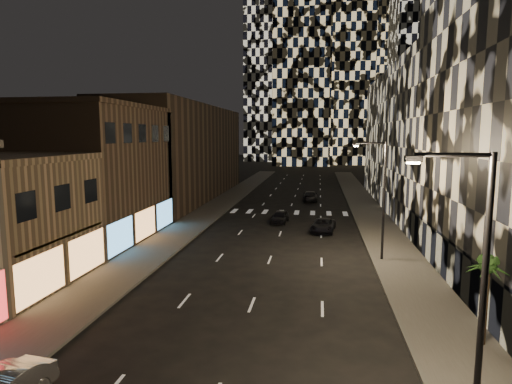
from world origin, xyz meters
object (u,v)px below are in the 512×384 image
(car_dark_oncoming, at_px, (310,196))
(car_dark_rightlane, at_px, (323,225))
(car_dark_midlane, at_px, (280,217))
(palm_tree, at_px, (487,272))
(streetlight_near, at_px, (476,279))
(streetlight_far, at_px, (381,192))

(car_dark_oncoming, xyz_separation_m, car_dark_rightlane, (1.73, -20.48, -0.09))
(car_dark_rightlane, bearing_deg, car_dark_midlane, 147.50)
(palm_tree, bearing_deg, streetlight_near, -113.10)
(streetlight_far, distance_m, car_dark_rightlane, 11.34)
(streetlight_near, xyz_separation_m, car_dark_midlane, (-8.85, 33.30, -4.67))
(car_dark_midlane, bearing_deg, streetlight_far, -51.55)
(streetlight_near, bearing_deg, car_dark_rightlane, 98.04)
(streetlight_near, distance_m, car_dark_rightlane, 30.11)
(streetlight_far, xyz_separation_m, car_dark_midlane, (-8.85, 13.30, -4.67))
(car_dark_oncoming, distance_m, car_dark_rightlane, 20.56)
(streetlight_near, height_order, streetlight_far, same)
(car_dark_oncoming, bearing_deg, streetlight_near, 95.49)
(car_dark_midlane, xyz_separation_m, palm_tree, (11.70, -26.64, 2.88))
(car_dark_oncoming, height_order, car_dark_rightlane, car_dark_oncoming)
(car_dark_midlane, relative_size, car_dark_rightlane, 0.85)
(streetlight_near, distance_m, palm_tree, 7.46)
(streetlight_near, relative_size, streetlight_far, 1.00)
(car_dark_oncoming, xyz_separation_m, palm_tree, (8.73, -43.27, 2.82))
(streetlight_near, distance_m, streetlight_far, 20.00)
(streetlight_near, bearing_deg, palm_tree, 66.90)
(streetlight_near, height_order, car_dark_rightlane, streetlight_near)
(streetlight_near, bearing_deg, streetlight_far, 90.00)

